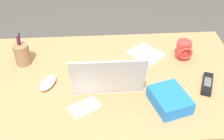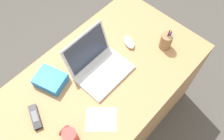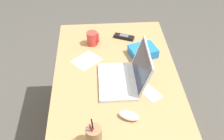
{
  "view_description": "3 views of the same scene",
  "coord_description": "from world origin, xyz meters",
  "px_view_note": "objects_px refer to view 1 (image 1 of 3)",
  "views": [
    {
      "loc": [
        0.06,
        1.04,
        1.64
      ],
      "look_at": [
        -0.01,
        0.05,
        0.84
      ],
      "focal_mm": 44.92,
      "sensor_mm": 36.0,
      "label": 1
    },
    {
      "loc": [
        -0.49,
        -0.52,
        2.04
      ],
      "look_at": [
        0.04,
        -0.03,
        0.81
      ],
      "focal_mm": 38.1,
      "sensor_mm": 36.0,
      "label": 2
    },
    {
      "loc": [
        1.21,
        -0.11,
        1.91
      ],
      "look_at": [
        -0.02,
        -0.03,
        0.83
      ],
      "focal_mm": 43.66,
      "sensor_mm": 36.0,
      "label": 3
    }
  ],
  "objects_px": {
    "laptop": "(107,76)",
    "snack_bag": "(170,100)",
    "coffee_mug_white": "(184,50)",
    "cordless_phone": "(207,84)",
    "pen_holder": "(22,54)",
    "computer_mouse": "(48,83)"
  },
  "relations": [
    {
      "from": "coffee_mug_white",
      "to": "pen_holder",
      "type": "distance_m",
      "value": 0.83
    },
    {
      "from": "snack_bag",
      "to": "cordless_phone",
      "type": "bearing_deg",
      "value": -152.19
    },
    {
      "from": "pen_holder",
      "to": "snack_bag",
      "type": "distance_m",
      "value": 0.77
    },
    {
      "from": "coffee_mug_white",
      "to": "cordless_phone",
      "type": "height_order",
      "value": "coffee_mug_white"
    },
    {
      "from": "laptop",
      "to": "pen_holder",
      "type": "distance_m",
      "value": 0.46
    },
    {
      "from": "laptop",
      "to": "snack_bag",
      "type": "relative_size",
      "value": 1.89
    },
    {
      "from": "laptop",
      "to": "cordless_phone",
      "type": "relative_size",
      "value": 2.14
    },
    {
      "from": "computer_mouse",
      "to": "cordless_phone",
      "type": "xyz_separation_m",
      "value": [
        -0.74,
        0.05,
        -0.01
      ]
    },
    {
      "from": "laptop",
      "to": "cordless_phone",
      "type": "bearing_deg",
      "value": 174.61
    },
    {
      "from": "computer_mouse",
      "to": "snack_bag",
      "type": "bearing_deg",
      "value": -171.35
    },
    {
      "from": "coffee_mug_white",
      "to": "laptop",
      "type": "bearing_deg",
      "value": 24.45
    },
    {
      "from": "laptop",
      "to": "computer_mouse",
      "type": "bearing_deg",
      "value": -1.03
    },
    {
      "from": "cordless_phone",
      "to": "snack_bag",
      "type": "relative_size",
      "value": 0.88
    },
    {
      "from": "computer_mouse",
      "to": "cordless_phone",
      "type": "relative_size",
      "value": 0.73
    },
    {
      "from": "computer_mouse",
      "to": "coffee_mug_white",
      "type": "xyz_separation_m",
      "value": [
        -0.69,
        -0.18,
        0.03
      ]
    },
    {
      "from": "computer_mouse",
      "to": "coffee_mug_white",
      "type": "height_order",
      "value": "coffee_mug_white"
    },
    {
      "from": "laptop",
      "to": "snack_bag",
      "type": "height_order",
      "value": "laptop"
    },
    {
      "from": "cordless_phone",
      "to": "pen_holder",
      "type": "xyz_separation_m",
      "value": [
        0.89,
        -0.24,
        0.04
      ]
    },
    {
      "from": "laptop",
      "to": "coffee_mug_white",
      "type": "distance_m",
      "value": 0.45
    },
    {
      "from": "coffee_mug_white",
      "to": "pen_holder",
      "type": "relative_size",
      "value": 0.55
    },
    {
      "from": "laptop",
      "to": "computer_mouse",
      "type": "distance_m",
      "value": 0.28
    },
    {
      "from": "coffee_mug_white",
      "to": "cordless_phone",
      "type": "distance_m",
      "value": 0.24
    }
  ]
}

